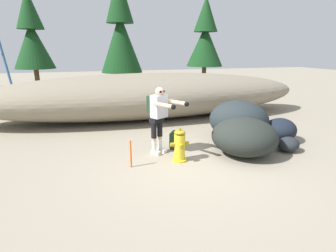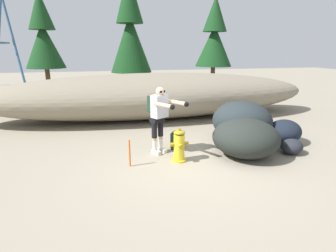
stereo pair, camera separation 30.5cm
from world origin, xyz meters
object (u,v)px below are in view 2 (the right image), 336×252
fire_hydrant (179,146)px  spare_backpack (177,140)px  boulder_outlier (292,146)px  boulder_small (284,132)px  survey_stake (130,153)px  utility_worker (159,112)px  boulder_large (242,121)px  boulder_mid (246,138)px

fire_hydrant → spare_backpack: fire_hydrant is taller
fire_hydrant → spare_backpack: size_ratio=1.64×
spare_backpack → boulder_outlier: size_ratio=0.85×
fire_hydrant → boulder_small: fire_hydrant is taller
boulder_small → survey_stake: bearing=-172.7°
boulder_small → boulder_outlier: (-0.30, -0.72, -0.14)m
fire_hydrant → boulder_outlier: fire_hydrant is taller
utility_worker → spare_backpack: (0.49, 0.22, -0.81)m
utility_worker → survey_stake: (-0.78, -0.60, -0.72)m
fire_hydrant → survey_stake: (-1.11, -0.04, -0.05)m
boulder_large → boulder_mid: size_ratio=1.04×
utility_worker → boulder_large: (2.39, 0.42, -0.47)m
utility_worker → boulder_outlier: size_ratio=2.91×
fire_hydrant → boulder_mid: boulder_mid is taller
boulder_outlier → survey_stake: bearing=177.3°
fire_hydrant → boulder_mid: 1.61m
boulder_small → boulder_outlier: 0.79m
survey_stake → boulder_mid: bearing=-0.5°
boulder_large → spare_backpack: bearing=-174.0°
utility_worker → survey_stake: utility_worker is taller
survey_stake → spare_backpack: bearing=32.6°
spare_backpack → boulder_outlier: bearing=13.3°
boulder_mid → fire_hydrant: bearing=177.9°
boulder_large → boulder_small: bearing=-25.5°
boulder_mid → boulder_outlier: boulder_mid is taller
utility_worker → fire_hydrant: bearing=-0.2°
fire_hydrant → boulder_small: size_ratio=0.76×
boulder_outlier → survey_stake: 3.89m
boulder_small → survey_stake: boulder_small is taller
boulder_large → boulder_small: boulder_large is taller
boulder_small → survey_stake: size_ratio=1.68×
utility_worker → spare_backpack: utility_worker is taller
boulder_mid → boulder_small: 1.57m
survey_stake → utility_worker: bearing=37.4°
utility_worker → boulder_small: 3.47m
spare_backpack → boulder_large: bearing=40.2°
boulder_mid → boulder_outlier: 1.20m
boulder_mid → survey_stake: bearing=179.5°
boulder_large → survey_stake: 3.34m
spare_backpack → boulder_outlier: (2.61, -1.00, -0.03)m
boulder_mid → boulder_small: size_ratio=1.54×
utility_worker → boulder_large: utility_worker is taller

